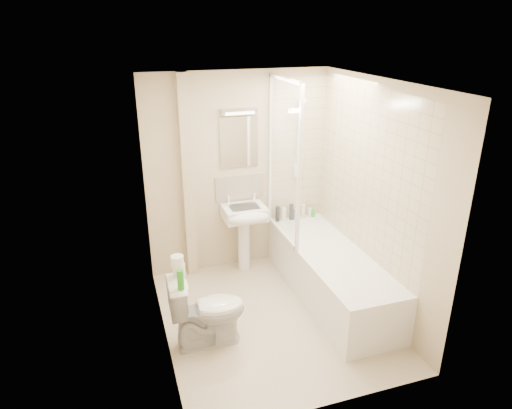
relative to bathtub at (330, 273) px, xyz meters
name	(u,v)px	position (x,y,z in m)	size (l,w,h in m)	color
floor	(272,317)	(-0.75, -0.20, -0.29)	(2.50, 2.50, 0.00)	beige
wall_back	(238,174)	(-0.75, 1.05, 0.91)	(2.20, 0.02, 2.40)	beige
wall_left	(157,227)	(-1.85, -0.20, 0.91)	(0.02, 2.50, 2.40)	beige
wall_right	(375,199)	(0.35, -0.20, 0.91)	(0.02, 2.50, 2.40)	beige
ceiling	(276,83)	(-0.75, -0.20, 2.11)	(2.20, 2.50, 0.02)	white
tile_back	(297,150)	(0.00, 1.04, 1.14)	(0.70, 0.01, 1.75)	beige
tile_right	(366,173)	(0.34, 0.00, 1.14)	(0.01, 2.10, 1.75)	beige
pipe_boxing	(187,180)	(-1.37, 0.99, 0.91)	(0.12, 0.12, 2.40)	beige
splashback	(240,187)	(-0.74, 1.04, 0.74)	(0.60, 0.01, 0.30)	beige
mirror	(239,143)	(-0.74, 1.04, 1.29)	(0.46, 0.01, 0.60)	white
strip_light	(239,111)	(-0.74, 1.02, 1.66)	(0.42, 0.07, 0.07)	silver
bathtub	(330,273)	(0.00, 0.00, 0.00)	(0.70, 2.10, 0.55)	white
shower_screen	(283,161)	(-0.35, 0.60, 1.16)	(0.04, 0.92, 1.80)	white
shower_fixture	(299,142)	(0.00, 0.99, 1.26)	(0.10, 0.16, 0.99)	white
pedestal_sink	(245,221)	(-0.74, 0.81, 0.39)	(0.50, 0.47, 0.97)	white
bottle_black_a	(278,214)	(-0.27, 0.96, 0.36)	(0.05, 0.05, 0.19)	black
bottle_white_a	(284,214)	(-0.19, 0.96, 0.35)	(0.06, 0.06, 0.17)	white
bottle_black_b	(291,212)	(-0.08, 0.96, 0.36)	(0.05, 0.05, 0.21)	black
bottle_blue	(293,214)	(-0.06, 0.96, 0.32)	(0.05, 0.05, 0.13)	navy
bottle_cream	(303,211)	(0.08, 0.96, 0.35)	(0.06, 0.06, 0.18)	#F2E5BB
bottle_white_b	(309,212)	(0.17, 0.96, 0.32)	(0.05, 0.05, 0.12)	white
bottle_green	(313,213)	(0.22, 0.96, 0.30)	(0.06, 0.06, 0.09)	green
toilet	(207,310)	(-1.47, -0.37, 0.07)	(0.71, 0.42, 0.72)	white
toilet_roll_lower	(179,270)	(-1.69, -0.26, 0.48)	(0.12, 0.12, 0.11)	white
toilet_roll_upper	(177,261)	(-1.71, -0.28, 0.59)	(0.12, 0.12, 0.10)	white
green_bottle	(181,280)	(-1.72, -0.50, 0.52)	(0.06, 0.06, 0.19)	green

